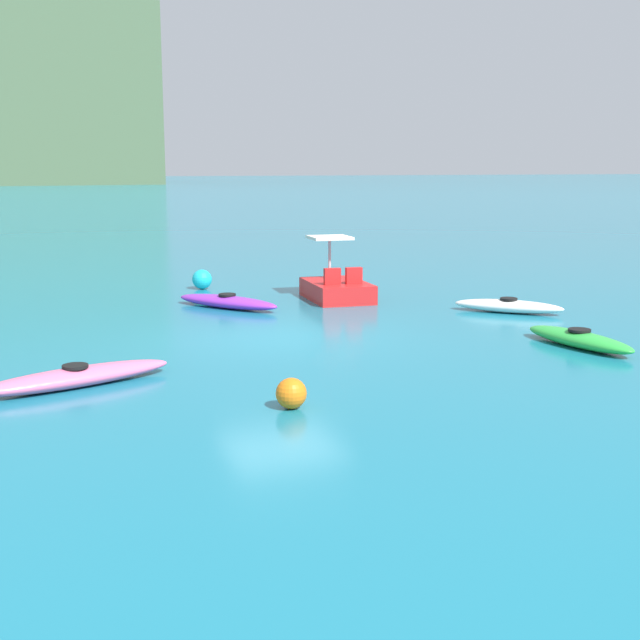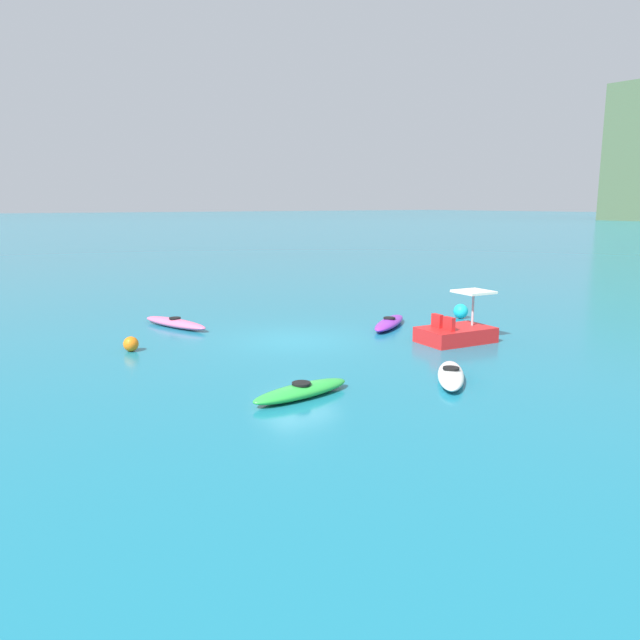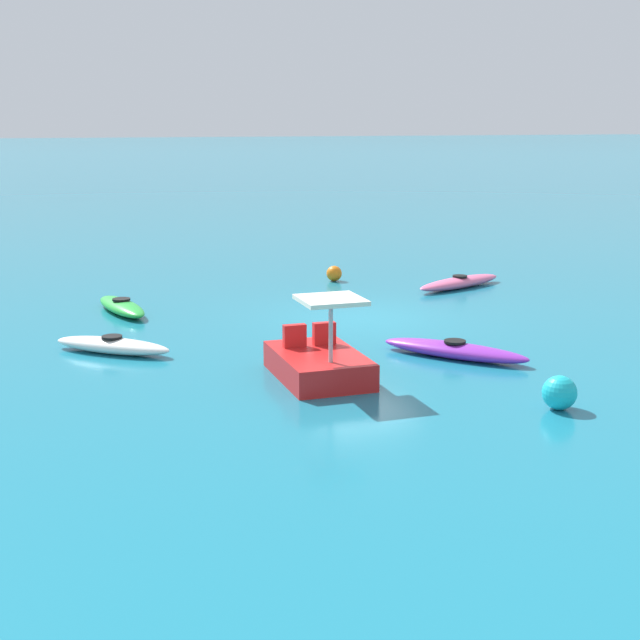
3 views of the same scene
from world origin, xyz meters
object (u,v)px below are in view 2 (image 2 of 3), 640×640
at_px(kayak_purple, 389,323).
at_px(buoy_cyan, 461,311).
at_px(kayak_pink, 175,323).
at_px(kayak_white, 451,375).
at_px(buoy_orange, 131,344).
at_px(kayak_green, 301,391).
at_px(pedal_boat_red, 456,332).

distance_m(kayak_purple, buoy_cyan, 3.55).
height_order(kayak_pink, buoy_cyan, buoy_cyan).
height_order(kayak_white, kayak_pink, same).
relative_size(kayak_purple, buoy_orange, 6.36).
distance_m(kayak_green, kayak_pink, 9.76).
relative_size(kayak_green, kayak_pink, 0.82).
relative_size(pedal_boat_red, buoy_cyan, 4.43).
relative_size(kayak_white, kayak_pink, 0.70).
height_order(buoy_cyan, buoy_orange, buoy_cyan).
bearing_deg(kayak_white, kayak_pink, -163.57).
bearing_deg(buoy_cyan, kayak_green, -65.54).
bearing_deg(buoy_cyan, buoy_orange, -98.86).
xyz_separation_m(kayak_purple, kayak_pink, (-4.54, -6.56, -0.00)).
relative_size(kayak_green, buoy_orange, 5.96).
xyz_separation_m(kayak_purple, kayak_green, (5.20, -7.29, 0.00)).
height_order(kayak_white, pedal_boat_red, pedal_boat_red).
bearing_deg(kayak_pink, buoy_cyan, 64.53).
relative_size(kayak_purple, buoy_cyan, 5.13).
relative_size(buoy_cyan, buoy_orange, 1.24).
distance_m(kayak_pink, buoy_orange, 3.83).
bearing_deg(kayak_green, buoy_orange, -165.11).
relative_size(kayak_white, buoy_cyan, 4.11).
xyz_separation_m(kayak_white, pedal_boat_red, (-3.12, 3.54, 0.17)).
bearing_deg(kayak_green, buoy_cyan, 114.46).
xyz_separation_m(kayak_pink, buoy_orange, (2.83, -2.57, 0.07)).
height_order(kayak_green, kayak_pink, same).
relative_size(kayak_green, pedal_boat_red, 1.09).
height_order(kayak_purple, kayak_pink, same).
bearing_deg(kayak_purple, buoy_cyan, 85.62).
xyz_separation_m(kayak_white, buoy_orange, (-7.97, -5.76, 0.07)).
distance_m(kayak_pink, pedal_boat_red, 10.22).
distance_m(kayak_purple, kayak_pink, 7.97).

